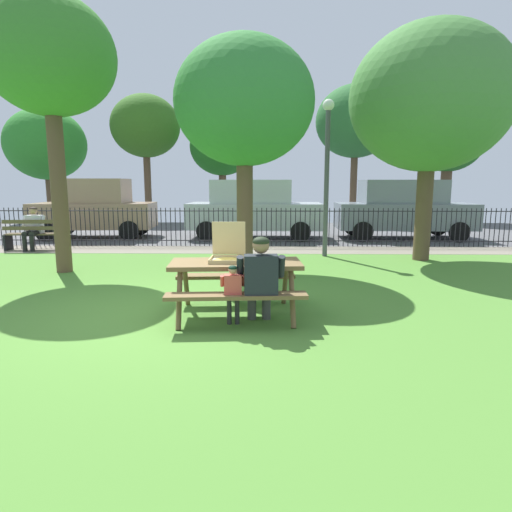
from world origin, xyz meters
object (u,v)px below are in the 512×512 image
at_px(pizza_slice_on_table, 263,260).
at_px(far_tree_center, 222,147).
at_px(picnic_table_foreground, 236,274).
at_px(parked_car_center, 403,208).
at_px(child_at_table, 233,289).
at_px(far_tree_midright, 356,122).
at_px(lamp_post_walkway, 327,162).
at_px(tree_midground_left, 431,99).
at_px(pizza_box_open, 228,253).
at_px(far_tree_left, 46,144).
at_px(far_tree_right, 449,142).
at_px(tree_midground_right, 244,103).
at_px(tree_near_table, 49,58).
at_px(park_bench_left, 35,235).
at_px(person_on_park_bench, 33,226).
at_px(far_tree_midleft, 145,127).
at_px(parked_car_left, 254,208).
at_px(parked_car_far_left, 95,208).
at_px(adult_at_table, 261,277).

height_order(pizza_slice_on_table, far_tree_center, far_tree_center).
xyz_separation_m(picnic_table_foreground, parked_car_center, (4.98, 8.74, 0.41)).
bearing_deg(child_at_table, pizza_slice_on_table, 60.08).
bearing_deg(far_tree_midright, lamp_post_walkway, -104.69).
xyz_separation_m(pizza_slice_on_table, far_tree_midright, (4.28, 15.40, 3.90)).
xyz_separation_m(tree_midground_left, far_tree_center, (-5.86, 10.90, -0.19)).
height_order(pizza_box_open, child_at_table, pizza_box_open).
bearing_deg(far_tree_center, lamp_post_walkway, -70.97).
height_order(far_tree_left, far_tree_right, far_tree_left).
distance_m(tree_midground_left, tree_midground_right, 4.43).
distance_m(pizza_box_open, tree_near_table, 5.80).
relative_size(park_bench_left, person_on_park_bench, 1.36).
bearing_deg(tree_midground_left, far_tree_midleft, 131.09).
height_order(picnic_table_foreground, person_on_park_bench, person_on_park_bench).
height_order(picnic_table_foreground, tree_near_table, tree_near_table).
xyz_separation_m(park_bench_left, tree_midground_left, (10.15, -1.34, 3.33)).
xyz_separation_m(tree_near_table, far_tree_right, (12.89, 12.52, -0.48)).
bearing_deg(far_tree_right, tree_midground_left, -114.13).
relative_size(parked_car_left, parked_car_center, 1.01).
height_order(park_bench_left, lamp_post_walkway, lamp_post_walkway).
height_order(lamp_post_walkway, tree_near_table, tree_near_table).
bearing_deg(parked_car_far_left, tree_midground_left, -23.30).
bearing_deg(person_on_park_bench, far_tree_midleft, 85.84).
bearing_deg(parked_car_center, person_on_park_bench, -165.94).
distance_m(parked_car_center, far_tree_right, 8.40).
relative_size(pizza_box_open, tree_near_table, 0.10).
bearing_deg(lamp_post_walkway, child_at_table, -108.87).
relative_size(adult_at_table, far_tree_midright, 0.19).
xyz_separation_m(picnic_table_foreground, adult_at_table, (0.35, -0.48, 0.06)).
xyz_separation_m(park_bench_left, parked_car_far_left, (0.62, 2.77, 0.59)).
bearing_deg(parked_car_far_left, pizza_box_open, -58.85).
relative_size(park_bench_left, tree_near_table, 0.30).
xyz_separation_m(pizza_box_open, tree_midground_right, (0.09, 3.22, 2.57)).
bearing_deg(far_tree_midright, far_tree_center, -180.00).
bearing_deg(park_bench_left, parked_car_far_left, 77.39).
distance_m(parked_car_far_left, far_tree_right, 16.18).
height_order(pizza_slice_on_table, person_on_park_bench, person_on_park_bench).
height_order(picnic_table_foreground, far_tree_right, far_tree_right).
height_order(parked_car_center, far_tree_left, far_tree_left).
xyz_separation_m(park_bench_left, tree_near_table, (2.14, -2.95, 3.82)).
distance_m(parked_car_center, far_tree_left, 16.83).
distance_m(tree_near_table, tree_midground_left, 8.19).
bearing_deg(tree_near_table, person_on_park_bench, 126.48).
relative_size(tree_midground_left, far_tree_right, 1.03).
relative_size(child_at_table, far_tree_left, 0.15).
bearing_deg(far_tree_center, child_at_table, -84.09).
height_order(person_on_park_bench, tree_near_table, tree_near_table).
xyz_separation_m(far_tree_left, far_tree_center, (8.52, -0.00, -0.13)).
height_order(pizza_box_open, lamp_post_walkway, lamp_post_walkway).
bearing_deg(tree_midground_right, far_tree_left, 129.73).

